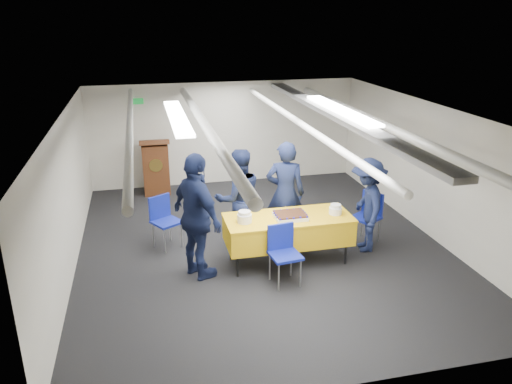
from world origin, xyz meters
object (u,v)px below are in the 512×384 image
serving_table (288,229)px  sailor_c (197,217)px  sheet_cake (290,216)px  podium (156,166)px  sailor_b (239,199)px  chair_left (164,216)px  sailor_a (285,193)px  sailor_d (367,205)px  chair_right (369,212)px  chair_near (283,248)px

serving_table → sailor_c: 1.48m
sheet_cake → podium: podium is taller
sailor_c → sailor_b: bearing=-68.1°
chair_left → sailor_a: 2.07m
sailor_a → sailor_d: 1.35m
podium → sailor_b: size_ratio=0.74×
podium → sailor_d: (3.24, -3.56, 0.17)m
podium → chair_right: bearing=-43.6°
chair_right → sailor_d: 0.43m
sheet_cake → sailor_c: 1.44m
chair_near → sailor_b: size_ratio=0.51×
podium → chair_left: size_ratio=1.44×
podium → sailor_c: sailor_c is taller
sheet_cake → chair_left: bearing=149.5°
sailor_c → podium: bearing=-19.4°
chair_left → sailor_c: sailor_c is taller
chair_left → sailor_d: sailor_d is taller
chair_near → chair_right: same height
chair_near → chair_right: size_ratio=1.00×
sailor_a → sailor_b: 0.79m
sailor_c → sheet_cake: bearing=-113.2°
serving_table → sailor_d: (1.38, 0.14, 0.23)m
podium → chair_right: podium is taller
chair_right → sailor_a: sailor_a is taller
sheet_cake → sailor_d: bearing=8.2°
chair_near → sailor_d: (1.62, 0.70, 0.25)m
chair_near → sailor_b: bearing=106.8°
sailor_b → sailor_d: sailor_b is taller
serving_table → chair_near: size_ratio=2.26×
chair_right → sailor_d: (-0.19, -0.29, 0.25)m
sheet_cake → sailor_a: sailor_a is taller
sailor_a → sailor_b: bearing=14.9°
sheet_cake → sailor_a: bearing=79.5°
sailor_b → chair_left: bearing=-20.8°
chair_left → sailor_d: 3.37m
chair_right → sailor_a: (-1.41, 0.28, 0.36)m
chair_right → chair_left: 3.48m
sheet_cake → sailor_b: (-0.64, 0.80, 0.03)m
chair_near → sailor_d: size_ratio=0.55×
sailor_b → sailor_c: 1.18m
sheet_cake → podium: 4.21m
sailor_c → sailor_d: 2.81m
chair_right → chair_left: bearing=169.8°
chair_right → sailor_c: 3.06m
podium → chair_right: (3.43, -3.27, -0.08)m
chair_left → sailor_c: size_ratio=0.46×
chair_left → sailor_d: size_ratio=0.55×
chair_left → chair_near: bearing=-44.7°
serving_table → sailor_b: size_ratio=1.16×
sailor_b → sailor_d: 2.10m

